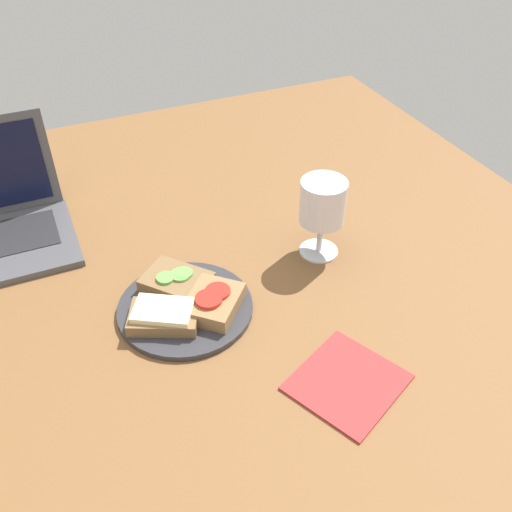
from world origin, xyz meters
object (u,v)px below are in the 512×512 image
object	(u,v)px
plate	(185,308)
wine_glass	(323,205)
sandwich_with_tomato	(213,302)
sandwich_with_cucumber	(177,282)
napkin	(347,382)
sandwich_with_cheese	(164,315)

from	to	relation	value
plate	wine_glass	world-z (taller)	wine_glass
plate	sandwich_with_tomato	distance (cm)	4.85
plate	sandwich_with_cucumber	bearing A→B (deg)	87.57
plate	napkin	bearing A→B (deg)	-54.83
sandwich_with_tomato	wine_glass	xyz separation A→B (cm)	(22.49, 6.99, 7.50)
sandwich_with_cheese	wine_glass	size ratio (longest dim) A/B	0.84
sandwich_with_cheese	sandwich_with_tomato	size ratio (longest dim) A/B	1.02
wine_glass	plate	bearing A→B (deg)	-170.07
napkin	sandwich_with_tomato	bearing A→B (deg)	121.04
plate	napkin	world-z (taller)	plate
plate	sandwich_with_tomato	world-z (taller)	sandwich_with_tomato
plate	sandwich_with_tomato	bearing A→B (deg)	-32.40
sandwich_with_tomato	wine_glass	bearing A→B (deg)	17.26
sandwich_with_cheese	plate	bearing A→B (deg)	27.67
plate	wine_glass	size ratio (longest dim) A/B	1.47
plate	sandwich_with_cucumber	distance (cm)	4.79
wine_glass	sandwich_with_cheese	bearing A→B (deg)	-167.56
sandwich_with_cheese	napkin	world-z (taller)	sandwich_with_cheese
plate	sandwich_with_tomato	size ratio (longest dim) A/B	1.78
plate	napkin	distance (cm)	27.67
sandwich_with_cucumber	napkin	bearing A→B (deg)	-59.81
plate	sandwich_with_cucumber	xyz separation A→B (cm)	(0.19, 4.46, 1.74)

